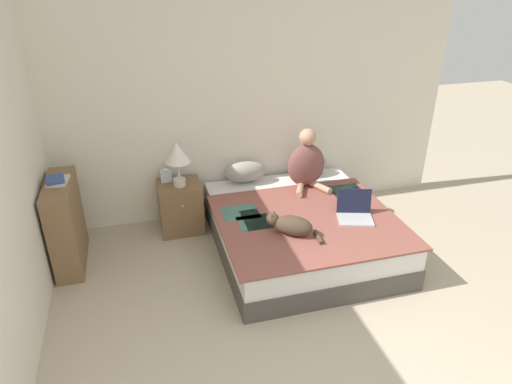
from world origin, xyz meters
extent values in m
cube|color=silver|center=(0.00, 3.22, 1.27)|extent=(5.01, 0.05, 2.55)
cube|color=silver|center=(-2.03, 1.60, 1.27)|extent=(0.05, 4.19, 2.55)
cube|color=#4C4742|center=(0.41, 2.20, 0.11)|extent=(1.68, 1.90, 0.21)
cube|color=silver|center=(0.41, 2.20, 0.32)|extent=(1.65, 1.87, 0.22)
cube|color=brown|center=(0.41, 2.01, 0.44)|extent=(1.73, 1.52, 0.02)
cube|color=#5B9384|center=(-0.11, 2.10, 0.44)|extent=(0.31, 0.29, 0.01)
cube|color=#5B9384|center=(1.04, 2.50, 0.44)|extent=(0.35, 0.28, 0.01)
cube|color=#5B9384|center=(-0.19, 2.33, 0.44)|extent=(0.36, 0.31, 0.01)
ellipsoid|color=gray|center=(0.03, 3.01, 0.57)|extent=(0.48, 0.22, 0.24)
ellipsoid|color=gray|center=(0.78, 3.01, 0.57)|extent=(0.48, 0.22, 0.24)
ellipsoid|color=brown|center=(0.65, 2.74, 0.69)|extent=(0.42, 0.23, 0.49)
sphere|color=tan|center=(0.65, 2.74, 1.02)|extent=(0.18, 0.18, 0.18)
cylinder|color=tan|center=(0.54, 2.59, 0.48)|extent=(0.19, 0.30, 0.07)
cylinder|color=tan|center=(0.77, 2.59, 0.48)|extent=(0.19, 0.30, 0.07)
ellipsoid|color=#473828|center=(0.18, 1.80, 0.54)|extent=(0.40, 0.36, 0.19)
sphere|color=#473828|center=(0.01, 1.91, 0.57)|extent=(0.12, 0.12, 0.12)
cone|color=#473828|center=(-0.01, 1.89, 0.61)|extent=(0.05, 0.05, 0.05)
cone|color=#473828|center=(0.03, 1.94, 0.61)|extent=(0.05, 0.05, 0.05)
cylinder|color=#473828|center=(0.37, 1.66, 0.47)|extent=(0.06, 0.20, 0.04)
cube|color=#B7B7BC|center=(0.84, 1.88, 0.46)|extent=(0.39, 0.33, 0.02)
cube|color=black|center=(0.88, 2.02, 0.58)|extent=(0.34, 0.15, 0.24)
cube|color=brown|center=(-0.73, 2.93, 0.28)|extent=(0.46, 0.43, 0.55)
sphere|color=tan|center=(-0.73, 2.70, 0.40)|extent=(0.03, 0.03, 0.03)
cylinder|color=beige|center=(-0.72, 2.89, 0.59)|extent=(0.13, 0.13, 0.08)
cylinder|color=beige|center=(-0.72, 2.89, 0.73)|extent=(0.02, 0.02, 0.19)
cone|color=white|center=(-0.72, 2.89, 0.93)|extent=(0.26, 0.26, 0.21)
cube|color=silver|center=(-0.84, 3.05, 0.61)|extent=(0.12, 0.12, 0.11)
ellipsoid|color=white|center=(-0.84, 3.05, 0.68)|extent=(0.06, 0.04, 0.03)
cube|color=brown|center=(-1.85, 2.57, 0.44)|extent=(0.24, 0.77, 0.87)
cube|color=beige|center=(-1.84, 2.58, 0.89)|extent=(0.20, 0.25, 0.02)
cube|color=#334C8E|center=(-1.86, 2.56, 0.91)|extent=(0.18, 0.22, 0.03)
camera|label=1|loc=(-1.09, -1.53, 2.67)|focal=32.00mm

